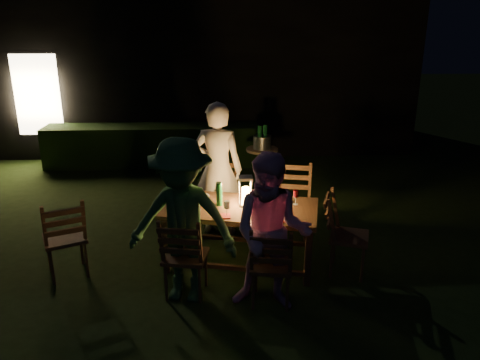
{
  "coord_description": "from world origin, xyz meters",
  "views": [
    {
      "loc": [
        0.81,
        -5.4,
        2.77
      ],
      "look_at": [
        1.06,
        -0.14,
        0.97
      ],
      "focal_mm": 35.0,
      "sensor_mm": 36.0,
      "label": 1
    }
  ],
  "objects_px": {
    "chair_far_right": "(292,217)",
    "bottle_bucket_a": "(260,140)",
    "ice_bucket": "(262,142)",
    "lantern": "(246,193)",
    "chair_spare": "(67,251)",
    "chair_near_left": "(186,270)",
    "chair_near_right": "(271,279)",
    "bottle_table": "(219,194)",
    "person_house_side": "(218,169)",
    "bottle_bucket_b": "(265,139)",
    "side_table": "(262,153)",
    "dining_table": "(241,212)",
    "chair_far_left": "(218,212)",
    "person_opp_left": "(182,222)",
    "chair_end": "(346,249)",
    "person_opp_right": "(272,234)"
  },
  "relations": [
    {
      "from": "chair_near_left",
      "to": "chair_spare",
      "type": "relative_size",
      "value": 0.97
    },
    {
      "from": "chair_end",
      "to": "side_table",
      "type": "xyz_separation_m",
      "value": [
        -0.71,
        2.85,
        0.34
      ]
    },
    {
      "from": "dining_table",
      "to": "chair_far_left",
      "type": "distance_m",
      "value": 0.96
    },
    {
      "from": "chair_near_right",
      "to": "chair_end",
      "type": "relative_size",
      "value": 0.94
    },
    {
      "from": "chair_near_left",
      "to": "bottle_bucket_a",
      "type": "bearing_deg",
      "value": 81.63
    },
    {
      "from": "chair_spare",
      "to": "person_opp_left",
      "type": "distance_m",
      "value": 1.56
    },
    {
      "from": "chair_near_right",
      "to": "person_house_side",
      "type": "height_order",
      "value": "person_house_side"
    },
    {
      "from": "chair_near_left",
      "to": "person_opp_right",
      "type": "distance_m",
      "value": 1.04
    },
    {
      "from": "lantern",
      "to": "bottle_bucket_a",
      "type": "xyz_separation_m",
      "value": [
        0.38,
        2.5,
        -0.0
      ]
    },
    {
      "from": "chair_near_right",
      "to": "chair_spare",
      "type": "height_order",
      "value": "chair_spare"
    },
    {
      "from": "chair_near_left",
      "to": "bottle_table",
      "type": "height_order",
      "value": "bottle_table"
    },
    {
      "from": "chair_far_right",
      "to": "bottle_table",
      "type": "height_order",
      "value": "chair_far_right"
    },
    {
      "from": "chair_spare",
      "to": "chair_near_left",
      "type": "bearing_deg",
      "value": -42.77
    },
    {
      "from": "bottle_table",
      "to": "chair_near_right",
      "type": "bearing_deg",
      "value": -60.41
    },
    {
      "from": "chair_near_right",
      "to": "bottle_bucket_a",
      "type": "relative_size",
      "value": 2.91
    },
    {
      "from": "person_house_side",
      "to": "person_opp_right",
      "type": "relative_size",
      "value": 1.11
    },
    {
      "from": "lantern",
      "to": "person_opp_left",
      "type": "bearing_deg",
      "value": -132.64
    },
    {
      "from": "person_opp_left",
      "to": "lantern",
      "type": "relative_size",
      "value": 4.93
    },
    {
      "from": "person_opp_left",
      "to": "chair_near_right",
      "type": "bearing_deg",
      "value": 3.22
    },
    {
      "from": "chair_far_right",
      "to": "bottle_bucket_a",
      "type": "relative_size",
      "value": 3.24
    },
    {
      "from": "chair_near_left",
      "to": "chair_far_left",
      "type": "distance_m",
      "value": 1.54
    },
    {
      "from": "chair_far_left",
      "to": "bottle_bucket_b",
      "type": "relative_size",
      "value": 3.2
    },
    {
      "from": "ice_bucket",
      "to": "lantern",
      "type": "bearing_deg",
      "value": -99.64
    },
    {
      "from": "chair_far_right",
      "to": "ice_bucket",
      "type": "relative_size",
      "value": 3.46
    },
    {
      "from": "chair_far_right",
      "to": "bottle_table",
      "type": "bearing_deg",
      "value": 44.2
    },
    {
      "from": "chair_near_right",
      "to": "bottle_table",
      "type": "bearing_deg",
      "value": 129.45
    },
    {
      "from": "bottle_table",
      "to": "side_table",
      "type": "xyz_separation_m",
      "value": [
        0.74,
        2.52,
        -0.23
      ]
    },
    {
      "from": "chair_end",
      "to": "ice_bucket",
      "type": "height_order",
      "value": "chair_end"
    },
    {
      "from": "person_house_side",
      "to": "bottle_bucket_b",
      "type": "bearing_deg",
      "value": -102.17
    },
    {
      "from": "chair_end",
      "to": "person_opp_left",
      "type": "bearing_deg",
      "value": -57.92
    },
    {
      "from": "chair_spare",
      "to": "lantern",
      "type": "height_order",
      "value": "lantern"
    },
    {
      "from": "chair_near_left",
      "to": "person_opp_right",
      "type": "bearing_deg",
      "value": -6.1
    },
    {
      "from": "chair_near_left",
      "to": "ice_bucket",
      "type": "height_order",
      "value": "chair_near_left"
    },
    {
      "from": "chair_near_right",
      "to": "chair_far_left",
      "type": "bearing_deg",
      "value": 117.38
    },
    {
      "from": "person_opp_right",
      "to": "bottle_table",
      "type": "relative_size",
      "value": 5.78
    },
    {
      "from": "dining_table",
      "to": "person_opp_left",
      "type": "relative_size",
      "value": 1.1
    },
    {
      "from": "chair_spare",
      "to": "person_opp_left",
      "type": "xyz_separation_m",
      "value": [
        1.36,
        -0.52,
        0.56
      ]
    },
    {
      "from": "chair_near_right",
      "to": "ice_bucket",
      "type": "xyz_separation_m",
      "value": [
        0.22,
        3.43,
        0.56
      ]
    },
    {
      "from": "person_opp_right",
      "to": "bottle_bucket_b",
      "type": "xyz_separation_m",
      "value": [
        0.28,
        3.52,
        0.08
      ]
    },
    {
      "from": "lantern",
      "to": "ice_bucket",
      "type": "relative_size",
      "value": 1.17
    },
    {
      "from": "dining_table",
      "to": "chair_far_right",
      "type": "xyz_separation_m",
      "value": [
        0.71,
        0.63,
        -0.35
      ]
    },
    {
      "from": "person_opp_right",
      "to": "chair_end",
      "type": "bearing_deg",
      "value": 46.52
    },
    {
      "from": "chair_near_right",
      "to": "chair_end",
      "type": "height_order",
      "value": "chair_end"
    },
    {
      "from": "lantern",
      "to": "person_house_side",
      "type": "bearing_deg",
      "value": 110.24
    },
    {
      "from": "chair_near_right",
      "to": "bottle_table",
      "type": "distance_m",
      "value": 1.2
    },
    {
      "from": "chair_near_left",
      "to": "bottle_table",
      "type": "xyz_separation_m",
      "value": [
        0.36,
        0.71,
        0.58
      ]
    },
    {
      "from": "chair_spare",
      "to": "bottle_table",
      "type": "bearing_deg",
      "value": -16.05
    },
    {
      "from": "chair_far_left",
      "to": "chair_end",
      "type": "relative_size",
      "value": 1.04
    },
    {
      "from": "chair_near_left",
      "to": "bottle_bucket_a",
      "type": "xyz_separation_m",
      "value": [
        1.05,
        3.19,
        0.59
      ]
    },
    {
      "from": "person_opp_left",
      "to": "side_table",
      "type": "height_order",
      "value": "person_opp_left"
    }
  ]
}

